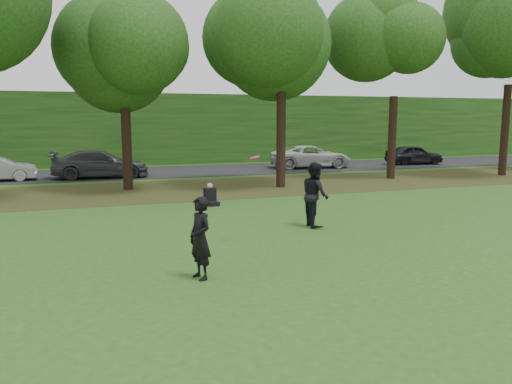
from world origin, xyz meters
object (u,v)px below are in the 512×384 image
seated_person (211,197)px  player_left (200,238)px  frisbee (255,157)px  player_right (315,194)px

seated_person → player_left: bearing=-110.7°
frisbee → seated_person: frisbee is taller
frisbee → seated_person: bearing=86.8°
player_left → seated_person: player_left is taller
player_left → frisbee: 3.45m
frisbee → player_left: bearing=-130.1°
player_left → player_right: 5.86m
player_left → frisbee: frisbee is taller
player_left → frisbee: bearing=122.3°
player_right → frisbee: (-2.43, -1.41, 1.30)m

